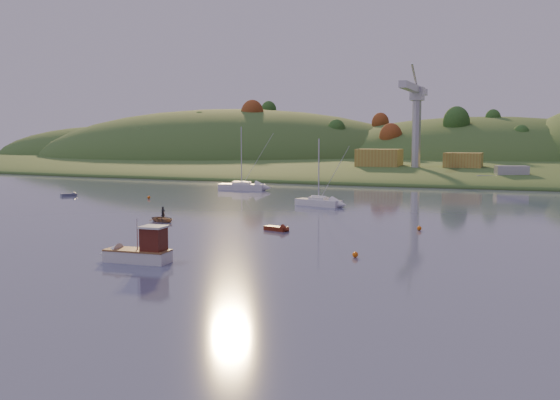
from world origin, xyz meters
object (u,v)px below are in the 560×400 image
at_px(red_tender, 281,229).
at_px(fishing_boat, 133,251).
at_px(sailboat_near, 242,186).
at_px(sailboat_far, 319,202).
at_px(canoe, 163,219).
at_px(grey_dinghy, 72,195).

bearing_deg(red_tender, fishing_boat, -86.81).
bearing_deg(fishing_boat, sailboat_near, -75.69).
height_order(sailboat_far, canoe, sailboat_far).
height_order(sailboat_near, sailboat_far, sailboat_near).
height_order(sailboat_near, grey_dinghy, sailboat_near).
height_order(sailboat_near, canoe, sailboat_near).
distance_m(fishing_boat, sailboat_far, 45.41).
relative_size(fishing_boat, sailboat_far, 0.65).
distance_m(fishing_boat, sailboat_near, 70.25).
distance_m(sailboat_near, red_tender, 53.75).
relative_size(sailboat_near, grey_dinghy, 3.91).
xyz_separation_m(canoe, red_tender, (15.99, -1.60, -0.13)).
height_order(sailboat_near, red_tender, sailboat_near).
xyz_separation_m(sailboat_far, canoe, (-11.66, -23.61, -0.32)).
bearing_deg(red_tender, canoe, -169.58).
xyz_separation_m(sailboat_near, sailboat_far, (22.97, -21.08, -0.11)).
relative_size(sailboat_near, red_tender, 3.63).
height_order(fishing_boat, sailboat_far, sailboat_far).
relative_size(red_tender, grey_dinghy, 1.08).
bearing_deg(red_tender, sailboat_near, 136.66).
distance_m(sailboat_near, grey_dinghy, 31.27).
relative_size(sailboat_far, red_tender, 2.95).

